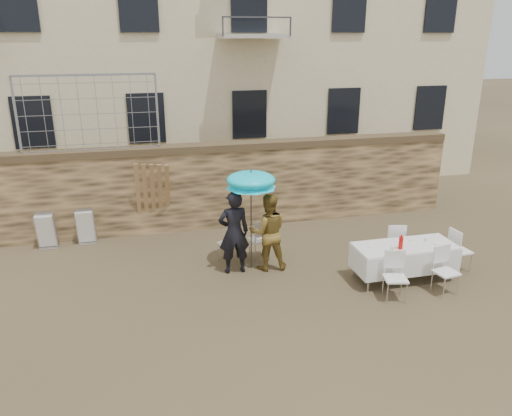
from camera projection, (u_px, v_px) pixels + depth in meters
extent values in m
plane|color=brown|center=(264.00, 322.00, 8.93)|extent=(80.00, 80.00, 0.00)
cube|color=olive|center=(216.00, 186.00, 13.16)|extent=(13.00, 0.50, 2.20)
imported|color=black|center=(234.00, 233.00, 10.56)|extent=(0.68, 0.45, 1.83)
imported|color=#A57F32|center=(268.00, 232.00, 10.75)|extent=(0.90, 0.73, 1.71)
cylinder|color=#3F3F44|center=(251.00, 229.00, 10.74)|extent=(0.03, 0.03, 1.85)
cone|color=#0AD2EE|center=(251.00, 183.00, 10.40)|extent=(1.08, 1.08, 0.22)
cube|color=white|center=(405.00, 246.00, 10.29)|extent=(2.10, 0.85, 0.05)
cylinder|color=silver|center=(369.00, 275.00, 9.88)|extent=(0.04, 0.04, 0.74)
cylinder|color=silver|center=(453.00, 265.00, 10.31)|extent=(0.04, 0.04, 0.74)
cylinder|color=silver|center=(354.00, 261.00, 10.52)|extent=(0.04, 0.04, 0.74)
cylinder|color=silver|center=(434.00, 252.00, 10.94)|extent=(0.04, 0.04, 0.74)
cylinder|color=red|center=(401.00, 243.00, 10.06)|extent=(0.09, 0.09, 0.26)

